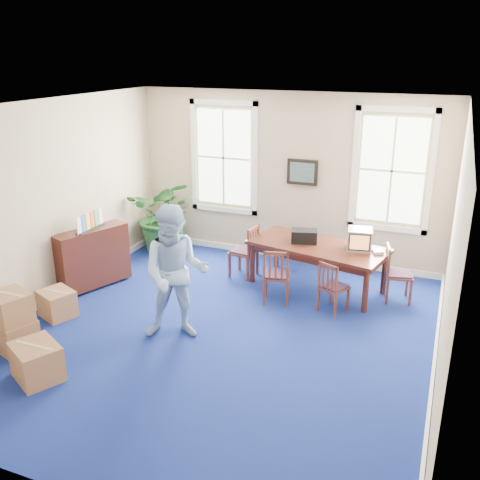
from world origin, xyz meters
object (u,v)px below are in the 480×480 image
at_px(credenza, 93,260).
at_px(conference_table, 317,266).
at_px(cardboard_boxes, 31,319).
at_px(man, 176,273).
at_px(potted_plant, 166,215).
at_px(chair_near_left, 277,275).
at_px(crt_tv, 360,239).

bearing_deg(credenza, conference_table, 42.88).
bearing_deg(cardboard_boxes, conference_table, 47.69).
height_order(man, credenza, man).
relative_size(credenza, cardboard_boxes, 0.83).
height_order(credenza, potted_plant, potted_plant).
bearing_deg(cardboard_boxes, chair_near_left, 44.94).
distance_m(crt_tv, potted_plant, 3.97).
height_order(chair_near_left, credenza, credenza).
xyz_separation_m(credenza, cardboard_boxes, (0.46, -2.00, -0.06)).
relative_size(conference_table, chair_near_left, 2.44).
relative_size(chair_near_left, credenza, 0.73).
relative_size(chair_near_left, cardboard_boxes, 0.61).
xyz_separation_m(chair_near_left, man, (-0.96, -1.59, 0.50)).
xyz_separation_m(crt_tv, cardboard_boxes, (-3.78, -3.47, -0.52)).
bearing_deg(crt_tv, conference_table, 174.54).
distance_m(crt_tv, man, 3.21).
bearing_deg(conference_table, credenza, -146.33).
distance_m(conference_table, potted_plant, 3.33).
bearing_deg(crt_tv, man, -140.91).
height_order(conference_table, credenza, credenza).
height_order(crt_tv, man, man).
distance_m(conference_table, man, 2.83).
distance_m(credenza, cardboard_boxes, 2.06).
xyz_separation_m(chair_near_left, potted_plant, (-2.79, 1.36, 0.31)).
relative_size(conference_table, credenza, 1.79).
bearing_deg(crt_tv, chair_near_left, -153.83).
height_order(conference_table, crt_tv, crt_tv).
relative_size(chair_near_left, potted_plant, 0.60).
height_order(crt_tv, chair_near_left, crt_tv).
xyz_separation_m(crt_tv, man, (-2.11, -2.42, 0.02)).
height_order(chair_near_left, cardboard_boxes, chair_near_left).
xyz_separation_m(conference_table, chair_near_left, (-0.47, -0.78, 0.08)).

